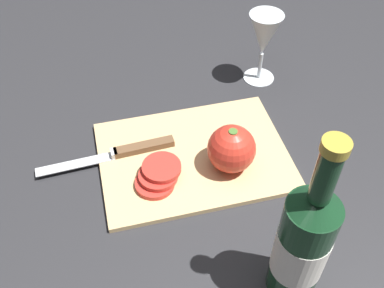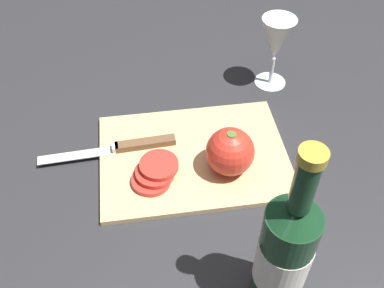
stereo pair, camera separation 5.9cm
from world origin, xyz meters
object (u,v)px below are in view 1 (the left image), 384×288
object	(u,v)px
wine_bottle	(302,245)
whole_tomato	(231,149)
wine_glass	(264,37)
tomato_slice_stack_near	(158,175)
knife	(132,150)

from	to	relation	value
wine_bottle	whole_tomato	world-z (taller)	wine_bottle
wine_glass	whole_tomato	distance (m)	0.30
wine_bottle	whole_tomato	distance (m)	0.25
wine_bottle	tomato_slice_stack_near	distance (m)	0.30
wine_glass	tomato_slice_stack_near	size ratio (longest dim) A/B	1.85
whole_tomato	wine_glass	bearing A→B (deg)	59.24
wine_glass	knife	xyz separation A→B (m)	(-0.32, -0.17, -0.09)
wine_glass	knife	size ratio (longest dim) A/B	0.61
knife	tomato_slice_stack_near	size ratio (longest dim) A/B	3.01
whole_tomato	knife	world-z (taller)	whole_tomato
tomato_slice_stack_near	wine_bottle	bearing A→B (deg)	-56.49
tomato_slice_stack_near	whole_tomato	bearing A→B (deg)	1.84
wine_bottle	knife	xyz separation A→B (m)	(-0.20, 0.32, -0.10)
whole_tomato	knife	distance (m)	0.20
tomato_slice_stack_near	wine_glass	bearing A→B (deg)	41.51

